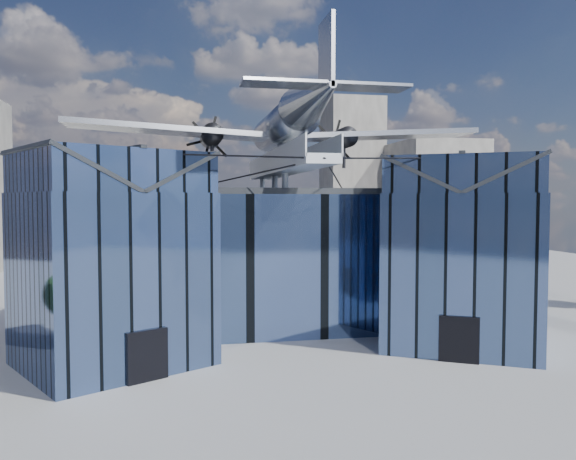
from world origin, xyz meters
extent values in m
plane|color=gray|center=(0.00, 0.00, 0.00)|extent=(120.00, 120.00, 0.00)
cube|color=#435A88|center=(0.00, 9.00, 4.75)|extent=(28.00, 14.00, 9.50)
cube|color=#24272B|center=(0.00, 9.00, 9.70)|extent=(28.00, 14.00, 0.40)
cube|color=#435A88|center=(-10.50, -1.00, 4.75)|extent=(11.79, 11.43, 9.50)
cube|color=#435A88|center=(-10.50, -1.00, 10.60)|extent=(11.56, 11.20, 2.20)
cube|color=#24272B|center=(-12.45, -2.12, 10.60)|extent=(7.98, 9.23, 2.40)
cube|color=#24272B|center=(-8.55, 0.12, 10.60)|extent=(7.98, 9.23, 2.40)
cube|color=#24272B|center=(-10.50, -1.00, 11.75)|extent=(4.30, 7.10, 0.18)
cube|color=black|center=(-8.48, -4.51, 1.30)|extent=(2.03, 1.32, 2.60)
cube|color=black|center=(-6.60, 1.25, 4.75)|extent=(0.34, 0.34, 9.50)
cube|color=#435A88|center=(10.50, -1.00, 4.75)|extent=(11.79, 11.43, 9.50)
cube|color=#435A88|center=(10.50, -1.00, 10.60)|extent=(11.56, 11.20, 2.20)
cube|color=#24272B|center=(8.55, 0.12, 10.60)|extent=(7.98, 9.23, 2.40)
cube|color=#24272B|center=(12.45, -2.12, 10.60)|extent=(7.98, 9.23, 2.40)
cube|color=#24272B|center=(10.50, -1.00, 11.75)|extent=(4.30, 7.10, 0.18)
cube|color=black|center=(8.48, -4.51, 1.30)|extent=(2.03, 1.32, 2.60)
cube|color=black|center=(6.60, 1.25, 4.75)|extent=(0.34, 0.34, 9.50)
cube|color=#9EA4AB|center=(0.00, 3.50, 11.10)|extent=(1.80, 21.00, 0.50)
cube|color=#9EA4AB|center=(-0.90, 3.50, 11.75)|extent=(0.08, 21.00, 1.10)
cube|color=#9EA4AB|center=(0.90, 3.50, 11.75)|extent=(0.08, 21.00, 1.10)
cylinder|color=#9EA4AB|center=(0.00, 13.00, 10.43)|extent=(0.44, 0.44, 1.35)
cylinder|color=#9EA4AB|center=(0.00, 7.00, 10.43)|extent=(0.44, 0.44, 1.35)
cylinder|color=#9EA4AB|center=(0.00, 3.00, 10.43)|extent=(0.44, 0.44, 1.35)
cylinder|color=#9EA4AB|center=(0.00, 4.00, 12.05)|extent=(0.70, 0.70, 1.40)
cylinder|color=black|center=(-5.25, -4.00, 11.40)|extent=(10.55, 6.08, 0.69)
cylinder|color=black|center=(5.25, -4.00, 11.40)|extent=(10.55, 6.08, 0.69)
cylinder|color=black|center=(-3.00, 1.50, 10.55)|extent=(6.09, 17.04, 1.19)
cylinder|color=black|center=(3.00, 1.50, 10.55)|extent=(6.09, 17.04, 1.19)
cylinder|color=#9A9EA5|center=(0.00, 4.00, 14.00)|extent=(2.50, 11.00, 2.50)
sphere|color=#9A9EA5|center=(0.00, 9.50, 14.00)|extent=(2.50, 2.50, 2.50)
cube|color=black|center=(0.00, 8.50, 14.69)|extent=(1.60, 1.40, 0.50)
cone|color=#9A9EA5|center=(0.00, -5.00, 14.30)|extent=(2.50, 7.00, 2.50)
cube|color=#9A9EA5|center=(0.00, -7.30, 15.90)|extent=(0.18, 2.40, 3.40)
cube|color=#9A9EA5|center=(0.00, -7.20, 14.50)|extent=(8.00, 1.80, 0.14)
cube|color=#9A9EA5|center=(-7.00, 5.00, 13.70)|extent=(14.00, 3.20, 1.08)
cylinder|color=black|center=(-4.60, 5.60, 13.45)|extent=(1.44, 3.20, 1.44)
cone|color=black|center=(-4.60, 7.40, 13.45)|extent=(0.70, 0.70, 0.70)
cube|color=black|center=(-4.60, 7.55, 13.45)|extent=(1.05, 0.06, 3.33)
cube|color=black|center=(-4.60, 7.55, 13.45)|extent=(2.53, 0.06, 2.53)
cube|color=black|center=(-4.60, 7.55, 13.45)|extent=(3.33, 0.06, 1.05)
cylinder|color=black|center=(-4.60, 5.00, 12.22)|extent=(0.24, 0.24, 1.75)
cube|color=#9A9EA5|center=(7.00, 5.00, 13.70)|extent=(14.00, 3.20, 1.08)
cylinder|color=black|center=(4.60, 5.60, 13.45)|extent=(1.44, 3.20, 1.44)
cone|color=black|center=(4.60, 7.40, 13.45)|extent=(0.70, 0.70, 0.70)
cube|color=black|center=(4.60, 7.55, 13.45)|extent=(1.05, 0.06, 3.33)
cube|color=black|center=(4.60, 7.55, 13.45)|extent=(2.53, 0.06, 2.53)
cube|color=black|center=(4.60, 7.55, 13.45)|extent=(3.33, 0.06, 1.05)
cylinder|color=black|center=(4.60, 5.00, 12.22)|extent=(0.24, 0.24, 1.75)
cube|color=gray|center=(32.00, 48.00, 9.00)|extent=(12.00, 14.00, 18.00)
cube|color=gray|center=(-20.00, 55.00, 7.00)|extent=(14.00, 10.00, 14.00)
cube|color=gray|center=(22.00, 58.00, 13.00)|extent=(9.00, 9.00, 26.00)
camera|label=1|loc=(-6.91, -33.07, 9.07)|focal=35.00mm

